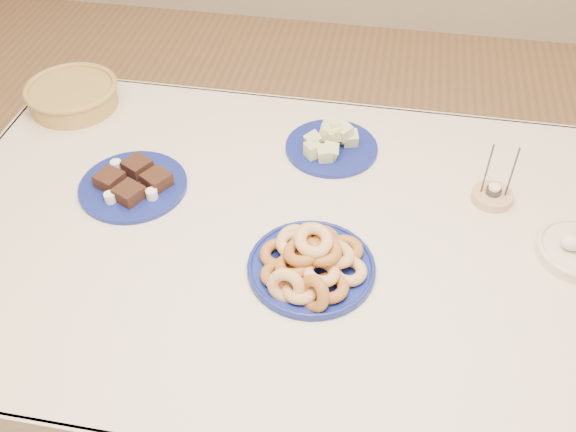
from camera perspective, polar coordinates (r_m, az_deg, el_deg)
The scene contains 7 objects.
ground at distance 2.09m, azimuth 0.26°, elevation -16.11°, with size 5.00×5.00×0.00m, color #956C46.
dining_table at distance 1.56m, azimuth 0.33°, elevation -4.20°, with size 1.71×1.11×0.75m.
donut_platter at distance 1.38m, azimuth 2.07°, elevation -4.15°, with size 0.35×0.35×0.13m.
melon_plate at distance 1.71m, azimuth 3.90°, elevation 6.57°, with size 0.32×0.32×0.09m.
brownie_plate at distance 1.64m, azimuth -13.61°, elevation 2.79°, with size 0.35×0.35×0.05m.
wicker_basket at distance 1.97m, azimuth -18.61°, elevation 10.19°, with size 0.28×0.28×0.07m.
candle_holder at distance 1.63m, azimuth 17.71°, elevation 1.76°, with size 0.10×0.10×0.17m.
Camera 1 is at (0.18, -1.03, 1.81)m, focal length 40.00 mm.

